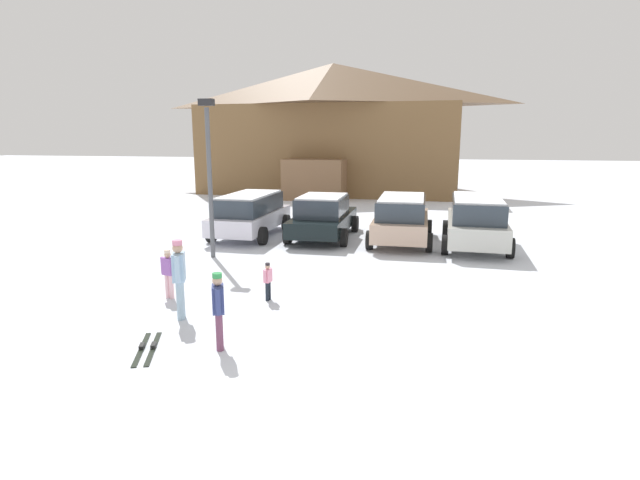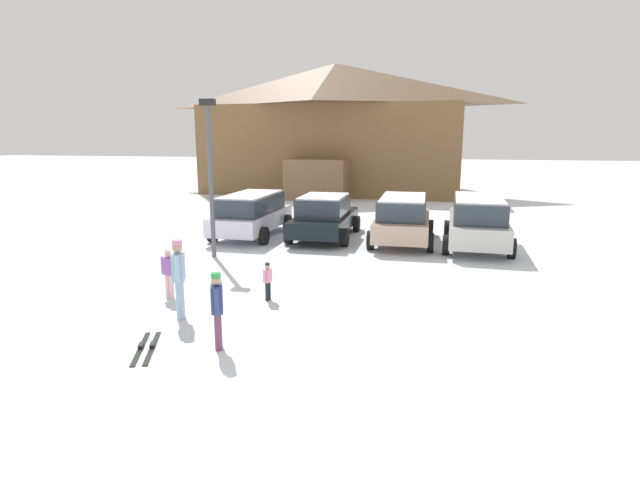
% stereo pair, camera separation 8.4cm
% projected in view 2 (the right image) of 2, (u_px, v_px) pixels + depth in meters
% --- Properties ---
extents(ground, '(160.00, 160.00, 0.00)m').
position_uv_depth(ground, '(306.00, 444.00, 6.17)').
color(ground, silver).
extents(ski_lodge, '(17.47, 10.68, 8.46)m').
position_uv_depth(ski_lodge, '(335.00, 128.00, 33.67)').
color(ski_lodge, brown).
rests_on(ski_lodge, ground).
extents(parked_white_suv, '(2.23, 4.59, 1.62)m').
position_uv_depth(parked_white_suv, '(252.00, 213.00, 18.85)').
color(parked_white_suv, silver).
rests_on(parked_white_suv, ground).
extents(parked_black_sedan, '(2.23, 4.53, 1.61)m').
position_uv_depth(parked_black_sedan, '(324.00, 216.00, 18.50)').
color(parked_black_sedan, black).
rests_on(parked_black_sedan, ground).
extents(parked_beige_suv, '(2.18, 4.32, 1.67)m').
position_uv_depth(parked_beige_suv, '(403.00, 218.00, 17.64)').
color(parked_beige_suv, tan).
rests_on(parked_beige_suv, ground).
extents(parked_silver_wagon, '(2.35, 4.81, 1.73)m').
position_uv_depth(parked_silver_wagon, '(478.00, 220.00, 16.96)').
color(parked_silver_wagon, beige).
rests_on(parked_silver_wagon, ground).
extents(skier_adult_in_blue_parka, '(0.37, 0.58, 1.67)m').
position_uv_depth(skier_adult_in_blue_parka, '(179.00, 274.00, 10.27)').
color(skier_adult_in_blue_parka, '#95B3C6').
rests_on(skier_adult_in_blue_parka, ground).
extents(skier_child_in_purple_jacket, '(0.42, 0.24, 1.16)m').
position_uv_depth(skier_child_in_purple_jacket, '(169.00, 271.00, 11.62)').
color(skier_child_in_purple_jacket, beige).
rests_on(skier_child_in_purple_jacket, ground).
extents(skier_teen_in_navy_coat, '(0.32, 0.49, 1.41)m').
position_uv_depth(skier_teen_in_navy_coat, '(217.00, 306.00, 8.79)').
color(skier_teen_in_navy_coat, '#6B3B55').
rests_on(skier_teen_in_navy_coat, ground).
extents(skier_child_in_pink_snowsuit, '(0.16, 0.33, 0.89)m').
position_uv_depth(skier_child_in_pink_snowsuit, '(268.00, 279.00, 11.49)').
color(skier_child_in_pink_snowsuit, '#1B222C').
rests_on(skier_child_in_pink_snowsuit, ground).
extents(pair_of_skis, '(0.80, 1.47, 0.08)m').
position_uv_depth(pair_of_skis, '(147.00, 347.00, 8.95)').
color(pair_of_skis, black).
rests_on(pair_of_skis, ground).
extents(lamp_post, '(0.44, 0.24, 4.82)m').
position_uv_depth(lamp_post, '(210.00, 169.00, 15.17)').
color(lamp_post, '#515459').
rests_on(lamp_post, ground).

